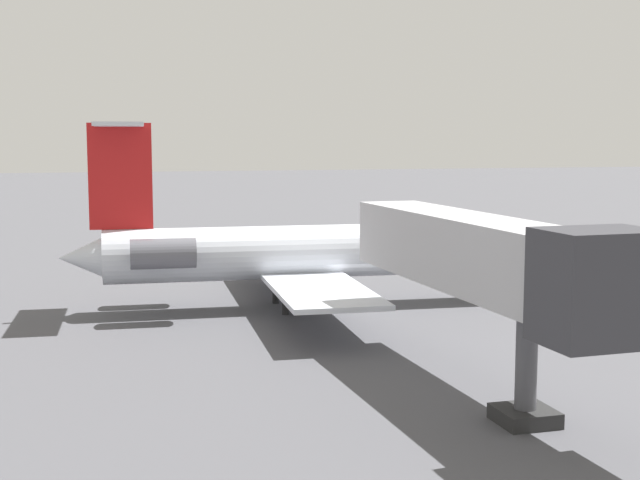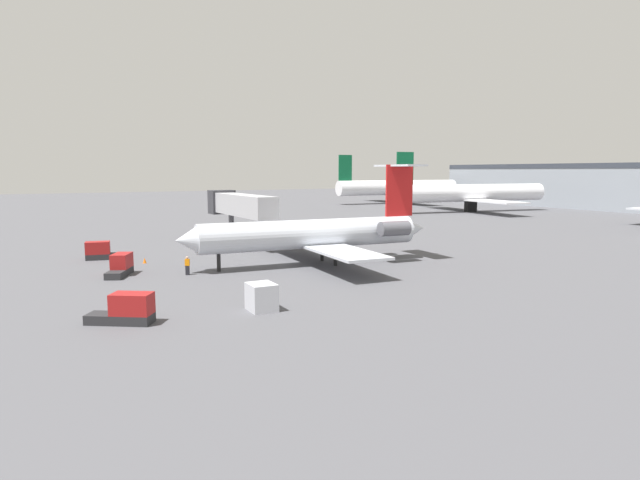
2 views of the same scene
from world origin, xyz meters
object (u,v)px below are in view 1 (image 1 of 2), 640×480
at_px(baggage_tug_trailing, 517,249).
at_px(baggage_tug_spare, 629,286).
at_px(jet_bridge, 490,261).
at_px(cargo_container_uld, 407,251).
at_px(regional_jet, 302,250).
at_px(ground_crew_marshaller, 521,283).

xyz_separation_m(baggage_tug_trailing, baggage_tug_spare, (-16.57, 1.91, 0.00)).
bearing_deg(jet_bridge, cargo_container_uld, -16.74).
relative_size(jet_bridge, baggage_tug_spare, 4.01).
height_order(regional_jet, jet_bridge, regional_jet).
relative_size(regional_jet, cargo_container_uld, 13.11).
height_order(ground_crew_marshaller, baggage_tug_spare, baggage_tug_spare).
bearing_deg(cargo_container_uld, jet_bridge, 163.26).
xyz_separation_m(regional_jet, ground_crew_marshaller, (-0.33, -13.01, -2.30)).
distance_m(regional_jet, jet_bridge, 18.26).
relative_size(ground_crew_marshaller, cargo_container_uld, 0.83).
bearing_deg(baggage_tug_trailing, regional_jet, 123.80).
height_order(ground_crew_marshaller, baggage_tug_trailing, baggage_tug_trailing).
bearing_deg(ground_crew_marshaller, baggage_tug_trailing, -27.46).
relative_size(regional_jet, baggage_tug_trailing, 6.47).
height_order(baggage_tug_trailing, cargo_container_uld, baggage_tug_trailing).
distance_m(jet_bridge, ground_crew_marshaller, 21.27).
xyz_separation_m(ground_crew_marshaller, baggage_tug_trailing, (13.87, -7.21, -0.02)).
xyz_separation_m(baggage_tug_spare, cargo_container_uld, (17.49, 6.55, 0.08)).
distance_m(ground_crew_marshaller, baggage_tug_spare, 5.95).
bearing_deg(baggage_tug_spare, ground_crew_marshaller, 62.99).
relative_size(ground_crew_marshaller, baggage_tug_spare, 0.40).
xyz_separation_m(jet_bridge, ground_crew_marshaller, (17.72, -11.03, -4.11)).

